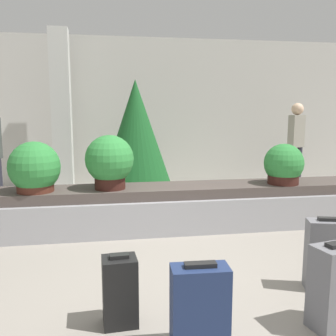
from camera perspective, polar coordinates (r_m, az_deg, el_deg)
The scene contains 13 objects.
ground_plane at distance 3.77m, azimuth 4.44°, elevation -16.92°, with size 18.00×18.00×0.00m, color gray.
back_wall at distance 8.40m, azimuth -3.78°, elevation 8.54°, with size 18.00×0.06×3.20m.
carousel at distance 5.25m, azimuth -0.00°, elevation -6.08°, with size 8.85×0.83×0.60m.
pillar at distance 7.78m, azimuth -15.91°, elevation 8.20°, with size 0.37×0.37×3.20m.
suitcase_0 at distance 3.79m, azimuth 23.20°, elevation -12.11°, with size 0.42×0.28×0.68m.
suitcase_2 at distance 3.19m, azimuth 24.18°, elevation -16.26°, with size 0.40×0.30×0.68m.
suitcase_3 at distance 3.03m, azimuth -7.33°, elevation -18.08°, with size 0.27×0.23×0.57m.
suitcase_4 at distance 2.71m, azimuth 4.86°, elevation -20.58°, with size 0.40×0.22×0.63m.
potted_plant_0 at distance 4.99m, azimuth -8.90°, elevation 0.94°, with size 0.64×0.64×0.72m.
potted_plant_1 at distance 5.06m, azimuth -19.68°, elevation -0.12°, with size 0.65×0.65×0.65m.
potted_plant_2 at distance 5.53m, azimuth 17.21°, elevation 0.39°, with size 0.55×0.55×0.57m.
traveler_1 at distance 8.42m, azimuth 18.94°, elevation 4.55°, with size 0.36×0.27×1.79m.
decorated_tree at distance 6.76m, azimuth -4.93°, elevation 4.87°, with size 1.36×1.36×2.18m.
Camera 1 is at (-0.83, -3.30, 1.63)m, focal length 40.00 mm.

